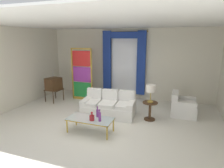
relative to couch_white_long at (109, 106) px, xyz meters
The scene contains 16 objects.
ground_plane 0.77m from the couch_white_long, 86.01° to the right, with size 16.00×16.00×0.00m, color silver.
wall_rear 2.64m from the couch_white_long, 88.81° to the left, with size 8.00×0.12×3.00m, color silver.
wall_left 3.81m from the couch_white_long, behind, with size 0.12×7.00×3.00m, color silver.
ceiling_slab 2.72m from the couch_white_long, 63.27° to the left, with size 8.00×7.60×0.04m, color white.
curtained_window 2.62m from the couch_white_long, 93.40° to the left, with size 2.00×0.17×2.70m.
couch_white_long is the anchor object (origin of this frame).
coffee_table 1.38m from the couch_white_long, 91.96° to the right, with size 1.28×0.58×0.41m.
bottle_blue_decanter 1.24m from the couch_white_long, 84.96° to the right, with size 0.07×0.07×0.32m.
bottle_crystal_tall 1.51m from the couch_white_long, 79.12° to the right, with size 0.07×0.07×0.34m.
bottle_amber_squat 1.50m from the couch_white_long, 87.74° to the right, with size 0.14×0.14×0.25m.
vintage_tv 2.81m from the couch_white_long, 166.62° to the left, with size 0.62×0.68×1.35m.
armchair_white 2.50m from the couch_white_long, 18.71° to the left, with size 0.83×0.83×0.80m.
stained_glass_divider 2.22m from the couch_white_long, 143.71° to the left, with size 0.95×0.05×2.20m.
peacock_figurine 1.42m from the couch_white_long, 147.35° to the left, with size 0.44×0.60×0.50m.
round_side_table 1.39m from the couch_white_long, ahead, with size 0.48×0.48×0.59m.
table_lamp_brass 1.57m from the couch_white_long, ahead, with size 0.32×0.32×0.57m.
Camera 1 is at (2.17, -5.22, 2.57)m, focal length 31.13 mm.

